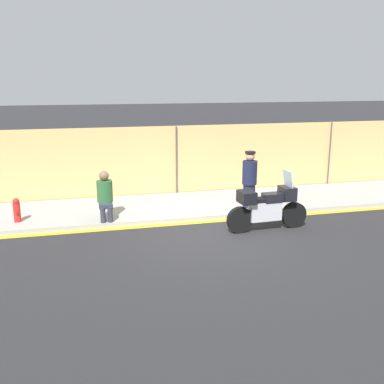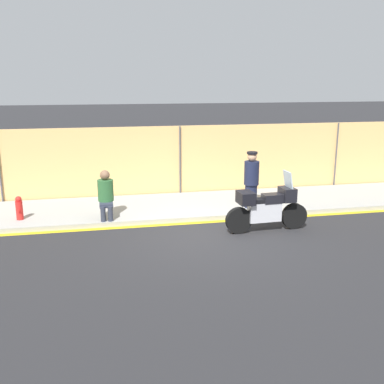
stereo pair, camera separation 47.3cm
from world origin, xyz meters
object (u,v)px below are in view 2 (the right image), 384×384
officer_standing (251,180)px  fire_hydrant (19,208)px  motorcycle (267,207)px  person_seated_on_curb (106,192)px

officer_standing → fire_hydrant: bearing=179.0°
officer_standing → motorcycle: bearing=-95.7°
person_seated_on_curb → fire_hydrant: 2.29m
motorcycle → fire_hydrant: (-6.16, 1.80, -0.17)m
person_seated_on_curb → fire_hydrant: (-2.24, 0.27, -0.38)m
motorcycle → fire_hydrant: motorcycle is taller
officer_standing → person_seated_on_curb: 4.09m
motorcycle → officer_standing: officer_standing is taller
officer_standing → person_seated_on_curb: (-4.08, -0.16, -0.12)m
motorcycle → fire_hydrant: bearing=160.9°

